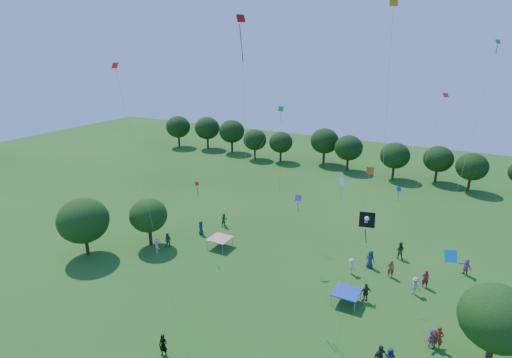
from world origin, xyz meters
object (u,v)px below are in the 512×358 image
object	(u,v)px
near_tree_west	(83,220)
near_tree_north	(148,215)
red_high_kite	(243,71)
tent_red_stripe	(220,238)
man_in_black	(163,345)
pirate_kite	(366,221)
near_tree_east	(498,318)
tent_blue	(346,292)

from	to	relation	value
near_tree_west	near_tree_north	xyz separation A→B (m)	(4.33, 4.79, -0.39)
red_high_kite	tent_red_stripe	bearing A→B (deg)	147.48
man_in_black	near_tree_west	bearing A→B (deg)	139.87
near_tree_west	red_high_kite	distance (m)	22.57
near_tree_west	pirate_kite	xyz separation A→B (m)	(28.03, 1.23, 5.41)
near_tree_west	near_tree_east	bearing A→B (deg)	2.98
near_tree_east	man_in_black	size ratio (longest dim) A/B	3.66
near_tree_west	man_in_black	size ratio (longest dim) A/B	3.65
near_tree_west	tent_red_stripe	distance (m)	14.15
near_tree_north	tent_red_stripe	xyz separation A→B (m)	(7.05, 3.11, -2.47)
near_tree_east	tent_blue	bearing A→B (deg)	165.80
tent_blue	red_high_kite	size ratio (longest dim) A/B	0.10
near_tree_west	tent_blue	bearing A→B (deg)	9.88
near_tree_west	man_in_black	bearing A→B (deg)	-24.24
tent_red_stripe	man_in_black	distance (m)	16.29
pirate_kite	red_high_kite	bearing A→B (deg)	163.08
tent_red_stripe	pirate_kite	world-z (taller)	pirate_kite
man_in_black	red_high_kite	size ratio (longest dim) A/B	0.08
near_tree_east	man_in_black	xyz separation A→B (m)	(-20.13, -9.42, -3.20)
tent_red_stripe	tent_blue	bearing A→B (deg)	-12.58
near_tree_east	man_in_black	world-z (taller)	near_tree_east
near_tree_west	near_tree_north	bearing A→B (deg)	47.91
man_in_black	red_high_kite	bearing A→B (deg)	76.19
near_tree_west	tent_red_stripe	world-z (taller)	near_tree_west
near_tree_east	pirate_kite	xyz separation A→B (m)	(-8.76, -0.69, 5.25)
near_tree_east	man_in_black	bearing A→B (deg)	-154.91
near_tree_north	man_in_black	xyz separation A→B (m)	(12.34, -12.30, -2.65)
near_tree_east	man_in_black	distance (m)	22.45
near_tree_west	near_tree_east	distance (m)	36.84
tent_red_stripe	pirate_kite	distance (m)	19.75
tent_red_stripe	red_high_kite	xyz separation A→B (m)	(4.84, -3.09, 17.80)
tent_red_stripe	tent_blue	xyz separation A→B (m)	(14.90, -3.32, 0.00)
near_tree_north	red_high_kite	size ratio (longest dim) A/B	0.24
near_tree_north	red_high_kite	distance (m)	19.40
near_tree_north	tent_red_stripe	distance (m)	8.09
near_tree_east	red_high_kite	distance (m)	25.50
near_tree_north	man_in_black	bearing A→B (deg)	-44.90
tent_red_stripe	red_high_kite	bearing A→B (deg)	-32.52
near_tree_east	tent_red_stripe	distance (m)	26.28
man_in_black	near_tree_east	bearing A→B (deg)	9.20
near_tree_north	pirate_kite	distance (m)	24.66
tent_red_stripe	pirate_kite	size ratio (longest dim) A/B	0.26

